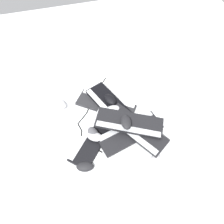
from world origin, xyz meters
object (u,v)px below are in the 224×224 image
at_px(keyboard_2, 129,126).
at_px(mouse_2, 85,166).
at_px(keyboard_4, 135,129).
at_px(mouse_6, 126,122).
at_px(keyboard_3, 130,133).
at_px(mouse_0, 155,162).
at_px(keyboard_5, 111,105).
at_px(mouse_1, 112,110).
at_px(mouse_4, 95,137).
at_px(mouse_7, 61,104).
at_px(keyboard_6, 129,123).
at_px(mouse_3, 110,99).
at_px(keyboard_1, 94,137).
at_px(keyboard_0, 106,105).
at_px(mouse_5, 93,134).

xyz_separation_m(keyboard_2, mouse_2, (-0.20, 0.36, 0.01)).
height_order(keyboard_4, mouse_6, mouse_6).
distance_m(keyboard_3, mouse_0, 0.24).
height_order(keyboard_5, mouse_1, mouse_1).
distance_m(mouse_4, mouse_7, 0.40).
bearing_deg(keyboard_6, mouse_1, 27.06).
bearing_deg(keyboard_5, mouse_3, -9.49).
distance_m(keyboard_5, keyboard_6, 0.23).
relative_size(keyboard_1, keyboard_6, 0.93).
distance_m(keyboard_5, mouse_1, 0.07).
xyz_separation_m(keyboard_3, mouse_7, (0.39, 0.42, -0.02)).
height_order(keyboard_5, mouse_4, mouse_4).
xyz_separation_m(mouse_1, mouse_4, (-0.16, 0.16, -0.03)).
xyz_separation_m(keyboard_0, mouse_7, (0.10, 0.33, 0.01)).
bearing_deg(mouse_1, mouse_4, 39.48).
bearing_deg(mouse_7, mouse_6, 17.08).
height_order(keyboard_2, keyboard_5, keyboard_5).
bearing_deg(mouse_3, mouse_6, 169.41).
distance_m(keyboard_2, keyboard_3, 0.07).
relative_size(keyboard_0, keyboard_5, 0.95).
xyz_separation_m(keyboard_4, mouse_3, (0.28, 0.10, 0.01)).
bearing_deg(keyboard_4, mouse_2, 110.69).
distance_m(keyboard_2, mouse_5, 0.26).
distance_m(keyboard_1, mouse_6, 0.25).
relative_size(keyboard_1, mouse_6, 3.89).
distance_m(mouse_2, mouse_4, 0.20).
height_order(keyboard_0, keyboard_5, keyboard_5).
bearing_deg(keyboard_4, mouse_6, 64.06).
height_order(keyboard_5, mouse_3, mouse_3).
relative_size(keyboard_3, mouse_7, 4.21).
relative_size(keyboard_0, mouse_1, 4.02).
relative_size(keyboard_0, mouse_5, 4.02).
relative_size(mouse_2, mouse_5, 1.00).
height_order(mouse_0, mouse_3, mouse_3).
height_order(keyboard_4, keyboard_6, keyboard_6).
bearing_deg(mouse_5, mouse_0, 37.04).
bearing_deg(mouse_7, keyboard_6, 19.53).
height_order(mouse_0, mouse_6, mouse_6).
height_order(keyboard_0, mouse_4, mouse_4).
bearing_deg(keyboard_0, mouse_3, -104.09).
bearing_deg(mouse_4, keyboard_2, -140.01).
distance_m(keyboard_2, keyboard_5, 0.21).
distance_m(mouse_0, mouse_3, 0.53).
bearing_deg(keyboard_4, keyboard_0, 24.58).
bearing_deg(mouse_3, keyboard_5, 151.02).
bearing_deg(keyboard_0, mouse_1, -168.32).
bearing_deg(keyboard_3, mouse_0, -158.25).
height_order(keyboard_0, keyboard_1, same).
height_order(mouse_0, mouse_4, mouse_4).
height_order(mouse_0, mouse_7, same).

